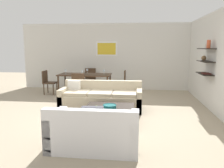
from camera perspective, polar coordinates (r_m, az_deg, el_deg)
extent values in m
plane|color=tan|center=(6.22, -2.98, -7.08)|extent=(18.00, 18.00, 0.00)
cube|color=silver|center=(9.45, 2.44, 6.82)|extent=(8.40, 0.06, 2.70)
cube|color=white|center=(9.46, -1.36, 8.81)|extent=(0.89, 0.02, 0.59)
cube|color=gold|center=(9.45, -1.37, 8.81)|extent=(0.75, 0.01, 0.47)
cube|color=silver|center=(6.79, 24.07, 5.10)|extent=(0.06, 8.20, 2.70)
cube|color=black|center=(6.89, 22.50, 8.16)|extent=(0.28, 0.90, 0.02)
cube|color=black|center=(6.90, 22.32, 5.26)|extent=(0.28, 0.90, 0.02)
cube|color=black|center=(6.93, 22.14, 2.38)|extent=(0.28, 0.90, 0.02)
cylinder|color=#D85933|center=(6.70, 23.02, 9.17)|extent=(0.10, 0.10, 0.22)
sphere|color=olive|center=(7.07, 21.98, 6.03)|extent=(0.14, 0.14, 0.14)
cylinder|color=silver|center=(6.94, 22.42, 8.77)|extent=(0.07, 0.07, 0.12)
cube|color=#4C1E19|center=(6.79, 22.49, 2.45)|extent=(0.20, 0.28, 0.03)
cube|color=beige|center=(6.45, -2.72, -4.54)|extent=(2.26, 0.90, 0.42)
cube|color=beige|center=(6.73, -2.22, -0.57)|extent=(2.26, 0.16, 0.36)
cube|color=beige|center=(6.69, -11.75, -3.45)|extent=(0.14, 0.90, 0.60)
cube|color=beige|center=(6.35, 6.79, -4.00)|extent=(0.14, 0.90, 0.60)
cube|color=beige|center=(6.50, -8.56, -2.19)|extent=(0.64, 0.70, 0.10)
cube|color=beige|center=(6.36, -2.80, -2.35)|extent=(0.64, 0.70, 0.10)
cube|color=beige|center=(6.28, 3.16, -2.49)|extent=(0.64, 0.70, 0.10)
cube|color=white|center=(6.74, -9.43, -0.68)|extent=(0.37, 0.16, 0.36)
cube|color=white|center=(4.11, -4.37, -12.70)|extent=(1.54, 0.90, 0.42)
cube|color=white|center=(3.64, -5.59, -9.14)|extent=(1.54, 0.16, 0.36)
cube|color=white|center=(4.01, 5.66, -11.93)|extent=(0.14, 0.90, 0.60)
cube|color=white|center=(4.26, -13.79, -10.84)|extent=(0.14, 0.90, 0.60)
cube|color=white|center=(4.01, 0.15, -9.28)|extent=(0.61, 0.70, 0.10)
cube|color=white|center=(4.13, -8.63, -8.85)|extent=(0.61, 0.70, 0.10)
cube|color=#4C4C56|center=(3.80, -4.88, -8.31)|extent=(0.37, 0.15, 0.36)
cube|color=black|center=(5.28, -0.71, -7.90)|extent=(1.12, 1.03, 0.38)
cylinder|color=#19666B|center=(5.17, -0.60, -5.68)|extent=(0.30, 0.30, 0.07)
torus|color=#19666B|center=(5.16, -0.60, -5.32)|extent=(0.31, 0.31, 0.02)
sphere|color=#669E2D|center=(5.13, -3.90, -5.79)|extent=(0.08, 0.08, 0.08)
cube|color=#422D1E|center=(8.56, -6.79, 2.35)|extent=(1.92, 0.89, 0.04)
cylinder|color=#422D1E|center=(8.51, -13.26, -0.43)|extent=(0.06, 0.06, 0.71)
cylinder|color=#422D1E|center=(8.07, -1.16, -0.70)|extent=(0.06, 0.06, 0.71)
cylinder|color=#422D1E|center=(9.23, -11.62, 0.37)|extent=(0.06, 0.06, 0.71)
cylinder|color=#422D1E|center=(8.82, -0.46, 0.16)|extent=(0.06, 0.06, 0.71)
cube|color=#422D1E|center=(8.59, 1.90, 0.41)|extent=(0.44, 0.44, 0.04)
cube|color=#422D1E|center=(8.54, 3.24, 1.95)|extent=(0.04, 0.44, 0.43)
cylinder|color=#422D1E|center=(8.82, 0.83, -0.83)|extent=(0.04, 0.04, 0.41)
cylinder|color=#422D1E|center=(8.47, 0.57, -1.25)|extent=(0.04, 0.04, 0.41)
cylinder|color=#422D1E|center=(8.79, 3.16, -0.88)|extent=(0.04, 0.04, 0.41)
cylinder|color=#422D1E|center=(8.44, 3.00, -1.30)|extent=(0.04, 0.04, 0.41)
cube|color=#422D1E|center=(8.80, -15.19, 0.31)|extent=(0.44, 0.44, 0.04)
cube|color=#422D1E|center=(8.85, -16.45, 1.83)|extent=(0.04, 0.44, 0.43)
cylinder|color=#422D1E|center=(8.61, -14.46, -1.38)|extent=(0.04, 0.04, 0.41)
cylinder|color=#422D1E|center=(8.94, -13.63, -0.96)|extent=(0.04, 0.04, 0.41)
cylinder|color=#422D1E|center=(8.74, -16.66, -1.31)|extent=(0.04, 0.04, 0.41)
cylinder|color=#422D1E|center=(9.07, -15.76, -0.90)|extent=(0.04, 0.04, 0.41)
cube|color=#422D1E|center=(7.87, -8.06, -0.49)|extent=(0.44, 0.44, 0.04)
cube|color=#422D1E|center=(7.64, -8.48, 1.00)|extent=(0.44, 0.04, 0.43)
cylinder|color=#422D1E|center=(8.03, -6.45, -1.88)|extent=(0.04, 0.04, 0.41)
cylinder|color=#422D1E|center=(8.12, -8.92, -1.81)|extent=(0.04, 0.04, 0.41)
cylinder|color=#422D1E|center=(7.69, -7.06, -2.39)|extent=(0.04, 0.04, 0.41)
cylinder|color=#422D1E|center=(7.78, -9.64, -2.32)|extent=(0.04, 0.04, 0.41)
cube|color=#422D1E|center=(9.34, -5.65, 1.08)|extent=(0.44, 0.44, 0.04)
cube|color=#422D1E|center=(9.50, -5.41, 2.66)|extent=(0.44, 0.04, 0.43)
cylinder|color=#422D1E|center=(9.24, -6.96, -0.44)|extent=(0.04, 0.04, 0.41)
cylinder|color=#422D1E|center=(9.16, -4.77, -0.49)|extent=(0.04, 0.04, 0.41)
cylinder|color=#422D1E|center=(9.59, -6.45, -0.08)|extent=(0.04, 0.04, 0.41)
cylinder|color=#422D1E|center=(9.51, -4.34, -0.12)|extent=(0.04, 0.04, 0.41)
cylinder|color=silver|center=(8.18, -7.43, 2.19)|extent=(0.06, 0.06, 0.01)
cylinder|color=silver|center=(8.18, -7.43, 2.50)|extent=(0.01, 0.01, 0.09)
cylinder|color=silver|center=(8.17, -7.45, 3.12)|extent=(0.07, 0.07, 0.09)
cylinder|color=silver|center=(8.53, -2.01, 2.54)|extent=(0.06, 0.06, 0.01)
cylinder|color=silver|center=(8.52, -2.01, 2.81)|extent=(0.01, 0.01, 0.07)
cylinder|color=silver|center=(8.51, -2.01, 3.36)|extent=(0.07, 0.07, 0.09)
cylinder|color=silver|center=(8.64, -11.51, 2.45)|extent=(0.06, 0.06, 0.01)
cylinder|color=silver|center=(8.64, -11.52, 2.72)|extent=(0.01, 0.01, 0.08)
cylinder|color=silver|center=(8.63, -11.53, 3.28)|extent=(0.07, 0.07, 0.09)
cylinder|color=silver|center=(8.93, -6.21, 2.79)|extent=(0.06, 0.06, 0.01)
cylinder|color=silver|center=(8.93, -6.21, 3.07)|extent=(0.01, 0.01, 0.08)
cylinder|color=silver|center=(8.92, -6.22, 3.55)|extent=(0.08, 0.08, 0.07)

